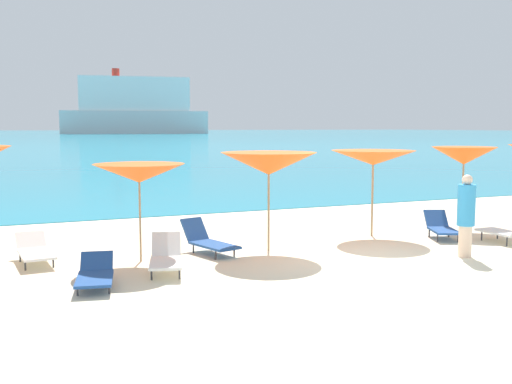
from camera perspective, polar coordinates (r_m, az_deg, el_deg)
The scene contains 14 objects.
ground_plane at distance 21.90m, azimuth -3.75°, elevation -1.54°, with size 50.00×100.00×0.30m, color beige.
ocean_water at distance 238.39m, azimuth -21.65°, elevation 5.10°, with size 650.00×440.00×0.02m, color teal.
umbrella_2 at distance 12.61m, azimuth -10.98°, elevation 1.74°, with size 2.08×2.08×2.04m.
umbrella_3 at distance 13.48m, azimuth 1.21°, elevation 2.69°, with size 2.35×2.35×2.23m.
umbrella_4 at distance 15.63m, azimuth 11.01°, elevation 3.18°, with size 2.30×2.30×2.20m.
umbrella_5 at distance 17.43m, azimuth 19.04°, elevation 3.25°, with size 1.85×1.85×2.25m.
lounge_chair_1 at distance 15.68m, azimuth 22.72°, elevation -3.36°, with size 0.64×1.41×0.77m.
lounge_chair_2 at distance 13.27m, azimuth -20.16°, elevation -5.20°, with size 0.72×1.65×0.54m.
lounge_chair_3 at distance 15.89m, azimuth 17.09°, elevation -3.15°, with size 1.08×1.52×0.64m.
lounge_chair_4 at distance 13.43m, azimuth -4.54°, elevation -4.57°, with size 0.98×1.67×0.71m.
lounge_chair_7 at distance 11.79m, azimuth -8.50°, elevation -6.08°, with size 0.96×1.55×0.68m.
lounge_chair_8 at distance 11.05m, azimuth -14.94°, elevation -7.47°, with size 0.89×1.60×0.48m.
beachgoer_1 at distance 13.69m, azimuth 19.22°, elevation -1.97°, with size 0.38×0.38×1.78m.
cruise_ship at distance 239.91m, azimuth -11.36°, elevation 7.72°, with size 56.32×16.37×24.77m.
Camera 1 is at (-7.25, -10.45, 2.80)m, focal length 42.35 mm.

